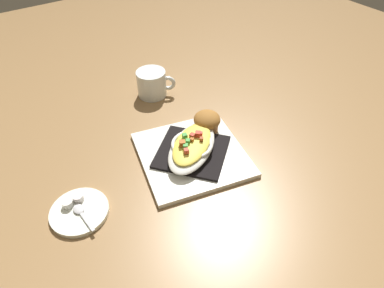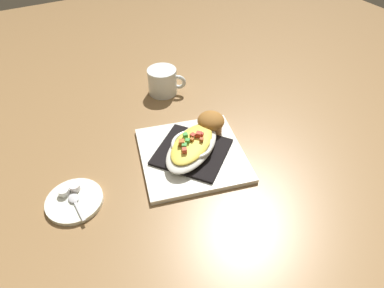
% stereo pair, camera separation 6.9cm
% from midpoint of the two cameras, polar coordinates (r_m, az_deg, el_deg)
% --- Properties ---
extents(ground_plane, '(2.60, 2.60, 0.00)m').
position_cam_midpoint_polar(ground_plane, '(0.85, -2.32, -2.22)').
color(ground_plane, olive).
extents(square_plate, '(0.31, 0.31, 0.01)m').
position_cam_midpoint_polar(square_plate, '(0.84, -2.33, -1.91)').
color(square_plate, white).
rests_on(square_plate, ground_plane).
extents(folded_napkin, '(0.23, 0.23, 0.01)m').
position_cam_midpoint_polar(folded_napkin, '(0.84, -2.35, -1.42)').
color(folded_napkin, black).
rests_on(folded_napkin, square_plate).
extents(gratin_dish, '(0.22, 0.20, 0.05)m').
position_cam_midpoint_polar(gratin_dish, '(0.82, -2.39, -0.36)').
color(gratin_dish, white).
rests_on(gratin_dish, folded_napkin).
extents(muffin, '(0.07, 0.07, 0.06)m').
position_cam_midpoint_polar(muffin, '(0.89, 0.40, 3.85)').
color(muffin, '#9A6131').
rests_on(muffin, square_plate).
extents(coffee_mug, '(0.11, 0.09, 0.08)m').
position_cam_midpoint_polar(coffee_mug, '(1.06, -8.77, 10.03)').
color(coffee_mug, white).
rests_on(coffee_mug, ground_plane).
extents(creamer_saucer, '(0.13, 0.13, 0.01)m').
position_cam_midpoint_polar(creamer_saucer, '(0.78, -21.33, -10.97)').
color(creamer_saucer, white).
rests_on(creamer_saucer, ground_plane).
extents(spoon, '(0.02, 0.09, 0.01)m').
position_cam_midpoint_polar(spoon, '(0.77, -21.32, -10.86)').
color(spoon, silver).
rests_on(spoon, creamer_saucer).
extents(creamer_cup_0, '(0.02, 0.02, 0.02)m').
position_cam_midpoint_polar(creamer_cup_0, '(0.79, -21.50, -8.75)').
color(creamer_cup_0, white).
rests_on(creamer_cup_0, creamer_saucer).
extents(creamer_cup_1, '(0.02, 0.02, 0.02)m').
position_cam_midpoint_polar(creamer_cup_1, '(0.79, -23.13, -9.56)').
color(creamer_cup_1, white).
rests_on(creamer_cup_1, creamer_saucer).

